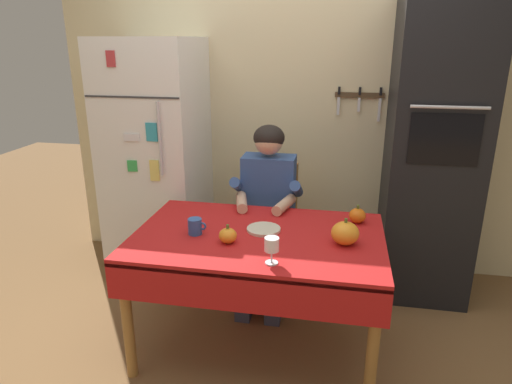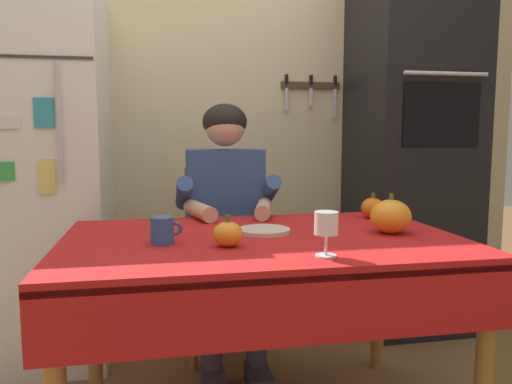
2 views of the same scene
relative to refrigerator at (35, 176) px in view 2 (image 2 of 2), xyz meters
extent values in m
cube|color=beige|center=(1.00, 0.39, 0.40)|extent=(3.70, 0.10, 2.60)
cube|color=#4C3823|center=(1.49, 0.33, 0.49)|extent=(0.36, 0.02, 0.04)
cube|color=silver|center=(1.34, 0.32, 0.41)|extent=(0.02, 0.01, 0.13)
cube|color=black|center=(1.34, 0.32, 0.52)|extent=(0.02, 0.01, 0.06)
cube|color=silver|center=(1.49, 0.32, 0.42)|extent=(0.02, 0.01, 0.10)
cube|color=black|center=(1.49, 0.32, 0.52)|extent=(0.02, 0.01, 0.06)
cube|color=silver|center=(1.64, 0.32, 0.39)|extent=(0.02, 0.01, 0.17)
cube|color=black|center=(1.64, 0.32, 0.52)|extent=(0.02, 0.01, 0.06)
cube|color=white|center=(0.00, 0.00, 0.00)|extent=(0.68, 0.68, 1.80)
cylinder|color=silver|center=(0.19, -0.36, 0.25)|extent=(0.02, 0.02, 0.50)
cube|color=#333335|center=(0.00, -0.34, 0.52)|extent=(0.67, 0.01, 0.01)
cube|color=teal|center=(0.13, -0.35, 0.29)|extent=(0.08, 0.01, 0.12)
cube|color=#E5D666|center=(0.13, -0.35, 0.03)|extent=(0.07, 0.01, 0.15)
cube|color=green|center=(-0.03, -0.35, 0.05)|extent=(0.07, 0.02, 0.08)
cube|color=silver|center=(-0.02, -0.35, 0.25)|extent=(0.11, 0.01, 0.05)
cube|color=black|center=(2.00, 0.04, 0.15)|extent=(0.60, 0.60, 2.10)
cube|color=black|center=(2.00, -0.26, 0.30)|extent=(0.42, 0.01, 0.32)
cylinder|color=silver|center=(2.00, -0.29, 0.50)|extent=(0.45, 0.02, 0.02)
cylinder|color=#9E6B33|center=(0.31, -0.47, -0.55)|extent=(0.06, 0.06, 0.70)
cylinder|color=#9E6B33|center=(1.59, -1.25, -0.55)|extent=(0.06, 0.06, 0.70)
cylinder|color=#9E6B33|center=(1.59, -0.47, -0.55)|extent=(0.06, 0.06, 0.70)
cube|color=red|center=(0.95, -0.86, -0.18)|extent=(1.40, 0.90, 0.04)
cube|color=red|center=(0.95, -1.30, -0.28)|extent=(1.40, 0.01, 0.20)
cube|color=#9E6B33|center=(0.90, -0.17, -0.47)|extent=(0.40, 0.40, 0.04)
cube|color=#9E6B33|center=(0.90, 0.01, -0.21)|extent=(0.36, 0.04, 0.48)
cylinder|color=#9E6B33|center=(0.73, -0.34, -0.69)|extent=(0.04, 0.04, 0.41)
cylinder|color=#9E6B33|center=(0.73, 0.00, -0.69)|extent=(0.04, 0.04, 0.41)
cylinder|color=#9E6B33|center=(1.07, -0.34, -0.69)|extent=(0.04, 0.04, 0.41)
cylinder|color=#9E6B33|center=(1.07, 0.00, -0.69)|extent=(0.04, 0.04, 0.41)
cube|color=#38384C|center=(0.80, -0.55, -0.86)|extent=(0.10, 0.22, 0.08)
cube|color=#38384C|center=(1.00, -0.55, -0.86)|extent=(0.10, 0.22, 0.08)
cylinder|color=#38384C|center=(0.80, -0.49, -0.67)|extent=(0.09, 0.09, 0.38)
cylinder|color=#38384C|center=(1.00, -0.49, -0.67)|extent=(0.09, 0.09, 0.38)
cube|color=#38384C|center=(0.81, -0.33, -0.40)|extent=(0.12, 0.40, 0.11)
cube|color=#38384C|center=(0.99, -0.33, -0.40)|extent=(0.12, 0.40, 0.11)
cube|color=#33518E|center=(0.90, -0.21, -0.11)|extent=(0.36, 0.20, 0.48)
cylinder|color=#33518E|center=(0.70, -0.28, -0.07)|extent=(0.07, 0.26, 0.18)
cylinder|color=#33518E|center=(1.10, -0.28, -0.07)|extent=(0.07, 0.26, 0.18)
cylinder|color=#D8A884|center=(0.76, -0.45, -0.13)|extent=(0.13, 0.27, 0.07)
cylinder|color=#D8A884|center=(1.04, -0.45, -0.13)|extent=(0.13, 0.27, 0.07)
sphere|color=#D8A884|center=(0.90, -0.23, 0.24)|extent=(0.19, 0.19, 0.19)
ellipsoid|color=black|center=(0.90, -0.22, 0.26)|extent=(0.21, 0.21, 0.17)
cylinder|color=#2D569E|center=(0.60, -0.92, -0.11)|extent=(0.08, 0.08, 0.09)
torus|color=#2D569E|center=(0.64, -0.92, -0.11)|extent=(0.05, 0.01, 0.05)
cylinder|color=white|center=(1.08, -1.19, -0.16)|extent=(0.06, 0.06, 0.01)
cylinder|color=white|center=(1.08, -1.19, -0.12)|extent=(0.01, 0.01, 0.06)
cylinder|color=white|center=(1.08, -1.19, -0.06)|extent=(0.07, 0.07, 0.07)
ellipsoid|color=orange|center=(0.81, -1.00, -0.12)|extent=(0.10, 0.10, 0.08)
cylinder|color=#4C6023|center=(0.81, -1.00, -0.07)|extent=(0.02, 0.02, 0.02)
ellipsoid|color=orange|center=(1.50, -0.58, -0.12)|extent=(0.10, 0.10, 0.09)
cylinder|color=#4C6023|center=(1.50, -0.58, -0.06)|extent=(0.02, 0.02, 0.02)
ellipsoid|color=orange|center=(1.43, -0.90, -0.10)|extent=(0.15, 0.15, 0.12)
cylinder|color=#4C6023|center=(1.43, -0.90, -0.02)|extent=(0.02, 0.02, 0.02)
cylinder|color=beige|center=(0.97, -0.80, -0.15)|extent=(0.19, 0.19, 0.02)
camera|label=1|loc=(1.38, -3.16, 0.88)|focal=31.80mm
camera|label=2|loc=(0.59, -2.58, 0.21)|focal=35.08mm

